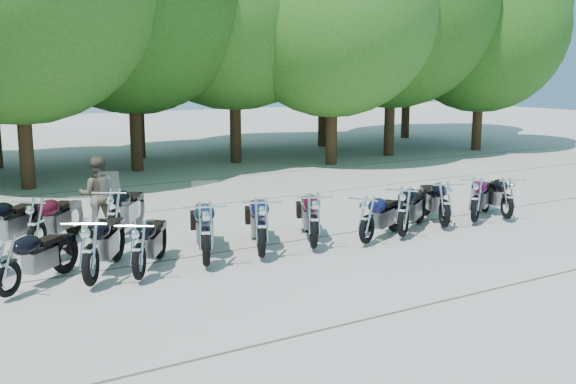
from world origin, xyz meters
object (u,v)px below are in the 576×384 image
motorcycle_0 (6,264)px  motorcycle_10 (508,197)px  motorcycle_8 (445,203)px  motorcycle_9 (476,198)px  motorcycle_4 (261,226)px  motorcycle_5 (314,219)px  motorcycle_12 (36,223)px  rider_1 (98,195)px  motorcycle_13 (114,213)px  motorcycle_7 (404,210)px  motorcycle_2 (139,248)px  motorcycle_6 (367,218)px  motorcycle_3 (206,232)px  motorcycle_1 (90,250)px

motorcycle_0 → motorcycle_10: size_ratio=0.99×
motorcycle_8 → motorcycle_9: 0.98m
motorcycle_9 → motorcycle_4: bearing=55.7°
motorcycle_5 → motorcycle_12: bearing=0.6°
motorcycle_4 → rider_1: bearing=-36.8°
motorcycle_0 → motorcycle_9: bearing=-132.8°
motorcycle_4 → motorcycle_13: 3.44m
motorcycle_4 → motorcycle_7: (3.44, -0.16, -0.04)m
motorcycle_9 → motorcycle_2: bearing=56.4°
motorcycle_6 → motorcycle_5: bearing=50.8°
motorcycle_2 → motorcycle_3: motorcycle_3 is taller
motorcycle_7 → motorcycle_8: size_ratio=1.03×
motorcycle_2 → rider_1: rider_1 is taller
motorcycle_3 → motorcycle_5: 2.40m
motorcycle_4 → motorcycle_8: motorcycle_4 is taller
rider_1 → motorcycle_12: bearing=58.8°
motorcycle_9 → motorcycle_13: size_ratio=0.97×
motorcycle_4 → motorcycle_10: 6.78m
motorcycle_12 → rider_1: bearing=-102.3°
motorcycle_0 → motorcycle_12: 2.68m
motorcycle_3 → motorcycle_5: motorcycle_3 is taller
motorcycle_4 → motorcycle_7: bearing=-156.9°
motorcycle_7 → motorcycle_13: 6.23m
motorcycle_3 → motorcycle_4: motorcycle_3 is taller
motorcycle_1 → motorcycle_12: 2.69m
motorcycle_10 → motorcycle_13: 9.30m
motorcycle_5 → rider_1: (-3.30, 3.93, 0.19)m
motorcycle_2 → motorcycle_10: motorcycle_2 is taller
motorcycle_8 → rider_1: (-6.91, 3.92, 0.23)m
motorcycle_8 → motorcycle_10: 1.94m
motorcycle_12 → motorcycle_5: bearing=-170.0°
motorcycle_2 → motorcycle_4: bearing=-144.6°
motorcycle_0 → motorcycle_3: 3.44m
motorcycle_8 → rider_1: size_ratio=1.30×
motorcycle_4 → motorcycle_13: (-2.07, 2.74, -0.03)m
motorcycle_4 → motorcycle_12: 4.51m
motorcycle_8 → motorcycle_10: size_ratio=1.05×
motorcycle_2 → motorcycle_4: 2.49m
motorcycle_10 → motorcycle_12: bearing=11.3°
motorcycle_9 → rider_1: size_ratio=1.32×
motorcycle_10 → motorcycle_8: bearing=21.8°
motorcycle_8 → motorcycle_3: bearing=27.7°
motorcycle_5 → motorcycle_9: size_ratio=1.05×
motorcycle_2 → motorcycle_13: motorcycle_13 is taller
motorcycle_6 → motorcycle_7: size_ratio=0.92×
motorcycle_1 → motorcycle_2: bearing=-155.0°
rider_1 → motorcycle_5: bearing=149.1°
motorcycle_0 → motorcycle_8: motorcycle_8 is taller
motorcycle_10 → rider_1: size_ratio=1.24×
motorcycle_4 → motorcycle_10: (6.78, -0.10, -0.09)m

